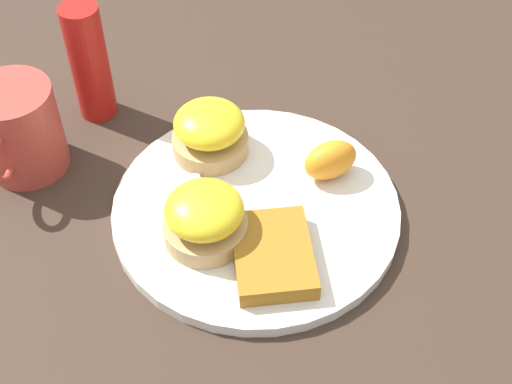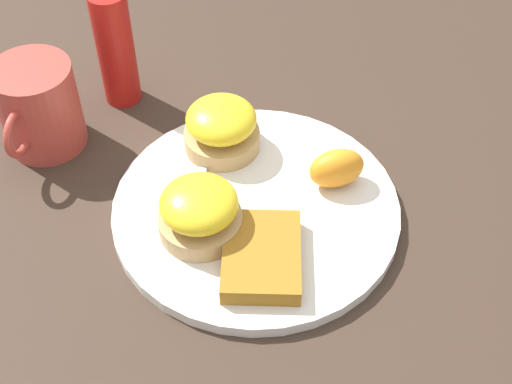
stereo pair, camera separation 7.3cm
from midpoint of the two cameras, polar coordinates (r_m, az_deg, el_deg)
ground_plane at (r=0.75m, az=-2.76°, el=-1.89°), size 1.10×1.10×0.00m
plate at (r=0.75m, az=-2.78°, el=-1.54°), size 0.30×0.30×0.01m
sandwich_benedict_left at (r=0.78m, az=-6.39°, el=4.70°), size 0.08×0.08×0.06m
sandwich_benedict_right at (r=0.70m, az=-7.10°, el=-2.22°), size 0.08×0.08×0.06m
hashbrown_patty at (r=0.69m, az=-1.67°, el=-5.21°), size 0.11×0.09×0.02m
orange_wedge at (r=0.76m, az=3.24°, el=2.42°), size 0.06×0.07×0.04m
fork at (r=0.78m, az=-7.56°, el=1.70°), size 0.22×0.06×0.00m
cup at (r=0.82m, az=-20.89°, el=4.55°), size 0.12×0.09×0.10m
condiment_bottle at (r=0.85m, az=-15.63°, el=9.83°), size 0.04×0.04×0.15m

